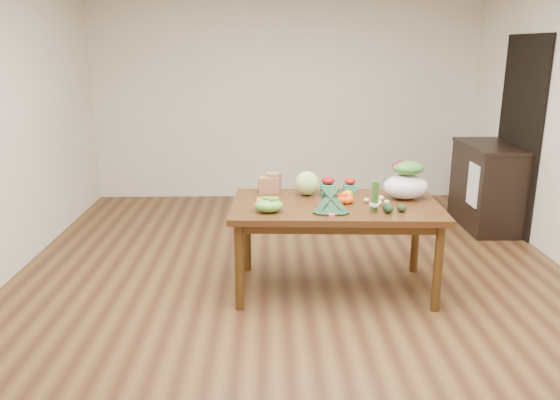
{
  "coord_description": "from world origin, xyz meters",
  "views": [
    {
      "loc": [
        -0.22,
        -4.19,
        1.98
      ],
      "look_at": [
        -0.13,
        0.0,
        0.79
      ],
      "focal_mm": 35.0,
      "sensor_mm": 36.0,
      "label": 1
    }
  ],
  "objects_px": {
    "cabinet": "(487,186)",
    "cabbage": "(307,183)",
    "dining_table": "(334,247)",
    "salad_bag": "(406,182)",
    "kale_bunch": "(331,202)",
    "mandarin_cluster": "(344,197)",
    "asparagus_bundle": "(375,197)",
    "paper_bag": "(269,183)"
  },
  "relations": [
    {
      "from": "cabinet",
      "to": "cabbage",
      "type": "distance_m",
      "value": 2.55
    },
    {
      "from": "dining_table",
      "to": "salad_bag",
      "type": "bearing_deg",
      "value": 14.5
    },
    {
      "from": "cabinet",
      "to": "salad_bag",
      "type": "distance_m",
      "value": 2.03
    },
    {
      "from": "cabbage",
      "to": "kale_bunch",
      "type": "distance_m",
      "value": 0.53
    },
    {
      "from": "mandarin_cluster",
      "to": "asparagus_bundle",
      "type": "xyz_separation_m",
      "value": [
        0.2,
        -0.27,
        0.08
      ]
    },
    {
      "from": "cabinet",
      "to": "cabbage",
      "type": "height_order",
      "value": "cabbage"
    },
    {
      "from": "kale_bunch",
      "to": "cabinet",
      "type": "bearing_deg",
      "value": 45.99
    },
    {
      "from": "asparagus_bundle",
      "to": "salad_bag",
      "type": "bearing_deg",
      "value": 51.39
    },
    {
      "from": "paper_bag",
      "to": "cabbage",
      "type": "xyz_separation_m",
      "value": [
        0.32,
        -0.1,
        0.02
      ]
    },
    {
      "from": "dining_table",
      "to": "mandarin_cluster",
      "type": "height_order",
      "value": "mandarin_cluster"
    },
    {
      "from": "kale_bunch",
      "to": "mandarin_cluster",
      "type": "bearing_deg",
      "value": 65.41
    },
    {
      "from": "salad_bag",
      "to": "paper_bag",
      "type": "bearing_deg",
      "value": 168.49
    },
    {
      "from": "paper_bag",
      "to": "asparagus_bundle",
      "type": "xyz_separation_m",
      "value": [
        0.81,
        -0.61,
        0.04
      ]
    },
    {
      "from": "asparagus_bundle",
      "to": "dining_table",
      "type": "bearing_deg",
      "value": 138.63
    },
    {
      "from": "dining_table",
      "to": "cabinet",
      "type": "height_order",
      "value": "cabinet"
    },
    {
      "from": "mandarin_cluster",
      "to": "salad_bag",
      "type": "distance_m",
      "value": 0.55
    },
    {
      "from": "cabinet",
      "to": "mandarin_cluster",
      "type": "distance_m",
      "value": 2.46
    },
    {
      "from": "dining_table",
      "to": "salad_bag",
      "type": "xyz_separation_m",
      "value": [
        0.6,
        0.13,
        0.52
      ]
    },
    {
      "from": "cabinet",
      "to": "paper_bag",
      "type": "relative_size",
      "value": 4.34
    },
    {
      "from": "dining_table",
      "to": "cabbage",
      "type": "distance_m",
      "value": 0.59
    },
    {
      "from": "mandarin_cluster",
      "to": "asparagus_bundle",
      "type": "relative_size",
      "value": 0.72
    },
    {
      "from": "paper_bag",
      "to": "mandarin_cluster",
      "type": "relative_size",
      "value": 1.31
    },
    {
      "from": "dining_table",
      "to": "mandarin_cluster",
      "type": "relative_size",
      "value": 9.29
    },
    {
      "from": "cabbage",
      "to": "asparagus_bundle",
      "type": "relative_size",
      "value": 0.82
    },
    {
      "from": "salad_bag",
      "to": "cabinet",
      "type": "bearing_deg",
      "value": 49.1
    },
    {
      "from": "salad_bag",
      "to": "kale_bunch",
      "type": "bearing_deg",
      "value": -150.36
    },
    {
      "from": "paper_bag",
      "to": "mandarin_cluster",
      "type": "height_order",
      "value": "paper_bag"
    },
    {
      "from": "cabbage",
      "to": "asparagus_bundle",
      "type": "distance_m",
      "value": 0.7
    },
    {
      "from": "cabbage",
      "to": "salad_bag",
      "type": "relative_size",
      "value": 0.55
    },
    {
      "from": "dining_table",
      "to": "cabbage",
      "type": "xyz_separation_m",
      "value": [
        -0.22,
        0.26,
        0.48
      ]
    },
    {
      "from": "mandarin_cluster",
      "to": "kale_bunch",
      "type": "height_order",
      "value": "kale_bunch"
    },
    {
      "from": "cabbage",
      "to": "paper_bag",
      "type": "bearing_deg",
      "value": 162.87
    },
    {
      "from": "mandarin_cluster",
      "to": "paper_bag",
      "type": "bearing_deg",
      "value": 150.49
    },
    {
      "from": "cabinet",
      "to": "cabbage",
      "type": "relative_size",
      "value": 4.97
    },
    {
      "from": "paper_bag",
      "to": "cabbage",
      "type": "height_order",
      "value": "cabbage"
    },
    {
      "from": "cabbage",
      "to": "mandarin_cluster",
      "type": "relative_size",
      "value": 1.14
    },
    {
      "from": "paper_bag",
      "to": "cabbage",
      "type": "distance_m",
      "value": 0.34
    },
    {
      "from": "paper_bag",
      "to": "dining_table",
      "type": "bearing_deg",
      "value": -33.67
    },
    {
      "from": "dining_table",
      "to": "cabinet",
      "type": "bearing_deg",
      "value": 42.95
    },
    {
      "from": "cabinet",
      "to": "paper_bag",
      "type": "distance_m",
      "value": 2.77
    },
    {
      "from": "asparagus_bundle",
      "to": "kale_bunch",
      "type": "bearing_deg",
      "value": -178.6
    },
    {
      "from": "cabinet",
      "to": "mandarin_cluster",
      "type": "relative_size",
      "value": 5.67
    }
  ]
}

